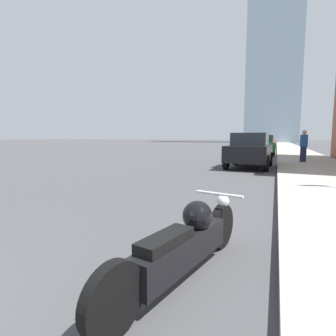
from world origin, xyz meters
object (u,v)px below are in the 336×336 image
(motorcycle, at_px, (186,243))
(parked_car_black, at_px, (250,150))
(parked_car_green, at_px, (262,145))
(parked_car_red, at_px, (267,142))
(pedestrian, at_px, (304,146))

(motorcycle, xyz_separation_m, parked_car_black, (-0.35, 10.58, 0.48))
(parked_car_green, relative_size, parked_car_red, 1.06)
(parked_car_black, bearing_deg, motorcycle, -85.68)
(parked_car_green, bearing_deg, pedestrian, -74.00)
(parked_car_red, height_order, pedestrian, pedestrian)
(parked_car_green, xyz_separation_m, parked_car_red, (-0.04, 12.56, 0.02))
(parked_car_black, xyz_separation_m, pedestrian, (2.50, 2.57, 0.17))
(parked_car_black, height_order, parked_car_red, parked_car_red)
(parked_car_black, relative_size, parked_car_green, 0.90)
(parked_car_black, height_order, pedestrian, pedestrian)
(parked_car_black, distance_m, parked_car_red, 22.71)
(motorcycle, bearing_deg, pedestrian, 93.04)
(motorcycle, xyz_separation_m, parked_car_green, (-0.27, 20.73, 0.47))
(parked_car_green, bearing_deg, parked_car_black, -92.13)
(pedestrian, bearing_deg, motorcycle, -99.26)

